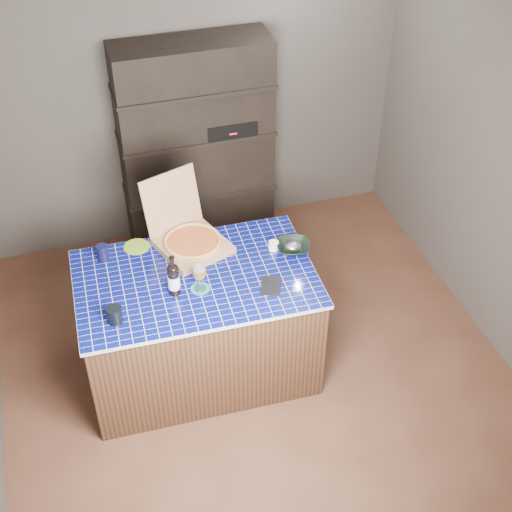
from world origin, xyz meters
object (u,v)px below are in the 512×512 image
object	(u,v)px
wine_glass	(199,272)
kitchen_island	(199,324)
mead_bottle	(174,279)
pizza_box	(191,239)
dvd_case	(271,286)
bowl	(293,247)

from	to	relation	value
wine_glass	kitchen_island	bearing A→B (deg)	92.06
kitchen_island	mead_bottle	world-z (taller)	mead_bottle
pizza_box	wine_glass	world-z (taller)	pizza_box
kitchen_island	wine_glass	xyz separation A→B (m)	(0.00, -0.12, 0.57)
kitchen_island	mead_bottle	distance (m)	0.57
dvd_case	pizza_box	bearing A→B (deg)	148.75
kitchen_island	pizza_box	distance (m)	0.58
mead_bottle	bowl	bearing A→B (deg)	12.06
pizza_box	dvd_case	world-z (taller)	pizza_box
kitchen_island	pizza_box	xyz separation A→B (m)	(0.05, 0.31, 0.49)
dvd_case	bowl	distance (m)	0.40
bowl	wine_glass	bearing A→B (deg)	-164.40
kitchen_island	dvd_case	size ratio (longest dim) A/B	9.10
pizza_box	mead_bottle	size ratio (longest dim) A/B	2.11
pizza_box	bowl	distance (m)	0.69
pizza_box	wine_glass	bearing A→B (deg)	-114.89
mead_bottle	dvd_case	xyz separation A→B (m)	(0.59, -0.12, -0.11)
dvd_case	wine_glass	bearing A→B (deg)	-171.14
bowl	dvd_case	bearing A→B (deg)	-130.33
pizza_box	mead_bottle	xyz separation A→B (m)	(-0.20, -0.42, 0.05)
kitchen_island	mead_bottle	xyz separation A→B (m)	(-0.16, -0.11, 0.54)
mead_bottle	wine_glass	size ratio (longest dim) A/B	1.45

